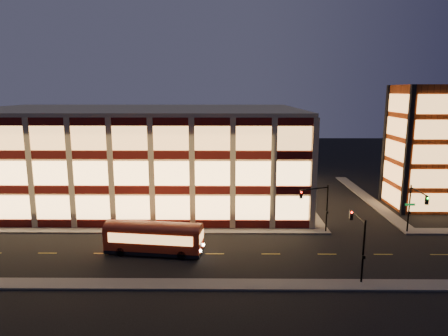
{
  "coord_description": "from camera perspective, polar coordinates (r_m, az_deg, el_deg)",
  "views": [
    {
      "loc": [
        11.35,
        -46.13,
        17.17
      ],
      "look_at": [
        10.86,
        8.0,
        6.65
      ],
      "focal_mm": 32.0,
      "sensor_mm": 36.0,
      "label": 1
    }
  ],
  "objects": [
    {
      "name": "office_building",
      "position": [
        65.4,
        -12.1,
        2.03
      ],
      "size": [
        50.45,
        30.45,
        14.5
      ],
      "color": "tan",
      "rests_on": "ground"
    },
    {
      "name": "stair_tower",
      "position": [
        65.26,
        26.53,
        2.64
      ],
      "size": [
        8.6,
        8.6,
        18.0
      ],
      "color": "#8C3814",
      "rests_on": "ground"
    },
    {
      "name": "sidewalk_near",
      "position": [
        38.98,
        -17.12,
        -15.54
      ],
      "size": [
        100.0,
        2.0,
        0.15
      ],
      "primitive_type": "cube",
      "color": "#514F4C",
      "rests_on": "ground"
    },
    {
      "name": "traffic_signal_far",
      "position": [
        49.38,
        13.24,
        -4.64
      ],
      "size": [
        3.79,
        1.87,
        6.0
      ],
      "color": "black",
      "rests_on": "ground"
    },
    {
      "name": "sidewalk_office_south",
      "position": [
        52.15,
        -15.67,
        -8.56
      ],
      "size": [
        54.0,
        2.0,
        0.15
      ],
      "primitive_type": "cube",
      "color": "#514F4C",
      "rests_on": "ground"
    },
    {
      "name": "ground",
      "position": [
        50.52,
        -12.67,
        -9.15
      ],
      "size": [
        200.0,
        200.0,
        0.0
      ],
      "primitive_type": "plane",
      "color": "black",
      "rests_on": "ground"
    },
    {
      "name": "sidewalk_office_east",
      "position": [
        66.44,
        10.62,
        -4.11
      ],
      "size": [
        2.0,
        30.0,
        0.15
      ],
      "primitive_type": "cube",
      "color": "#514F4C",
      "rests_on": "ground"
    },
    {
      "name": "sidewalk_tower_west",
      "position": [
        69.22,
        19.64,
        -3.96
      ],
      "size": [
        2.0,
        30.0,
        0.15
      ],
      "primitive_type": "cube",
      "color": "#514F4C",
      "rests_on": "ground"
    },
    {
      "name": "traffic_signal_right",
      "position": [
        52.28,
        25.65,
        -4.59
      ],
      "size": [
        1.2,
        4.37,
        6.0
      ],
      "color": "black",
      "rests_on": "ground"
    },
    {
      "name": "traffic_signal_near",
      "position": [
        39.37,
        18.69,
        -8.96
      ],
      "size": [
        0.32,
        4.45,
        6.0
      ],
      "color": "black",
      "rests_on": "ground"
    },
    {
      "name": "trolley_bus",
      "position": [
        43.73,
        -10.01,
        -9.57
      ],
      "size": [
        10.56,
        3.88,
        3.5
      ],
      "rotation": [
        0.0,
        0.0,
        -0.13
      ],
      "color": "maroon",
      "rests_on": "ground"
    }
  ]
}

